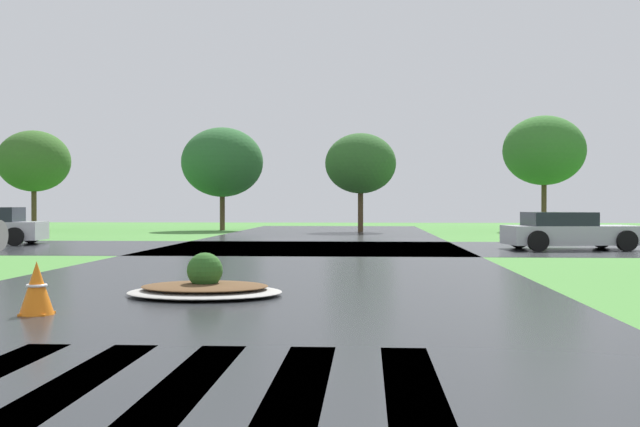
# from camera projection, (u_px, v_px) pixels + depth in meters

# --- Properties ---
(asphalt_roadway) EXTENTS (9.99, 80.00, 0.01)m
(asphalt_roadway) POSITION_uv_depth(u_px,v_px,m) (250.00, 293.00, 12.83)
(asphalt_roadway) COLOR #232628
(asphalt_roadway) RESTS_ON ground
(asphalt_cross_road) EXTENTS (90.00, 8.99, 0.01)m
(asphalt_cross_road) POSITION_uv_depth(u_px,v_px,m) (310.00, 248.00, 26.29)
(asphalt_cross_road) COLOR #232628
(asphalt_cross_road) RESTS_ON ground
(crosswalk_stripes) EXTENTS (4.95, 3.38, 0.01)m
(crosswalk_stripes) POSITION_uv_depth(u_px,v_px,m) (131.00, 383.00, 6.37)
(crosswalk_stripes) COLOR white
(crosswalk_stripes) RESTS_ON ground
(median_island) EXTENTS (2.43, 2.04, 0.68)m
(median_island) POSITION_uv_depth(u_px,v_px,m) (205.00, 287.00, 12.47)
(median_island) COLOR #9E9B93
(median_island) RESTS_ON ground
(car_dark_suv) EXTENTS (4.25, 2.51, 1.19)m
(car_dark_suv) POSITION_uv_depth(u_px,v_px,m) (568.00, 232.00, 25.22)
(car_dark_suv) COLOR #B7B7BF
(car_dark_suv) RESTS_ON ground
(traffic_cone) EXTENTS (0.45, 0.45, 0.70)m
(traffic_cone) POSITION_uv_depth(u_px,v_px,m) (37.00, 289.00, 10.32)
(traffic_cone) COLOR orange
(traffic_cone) RESTS_ON ground
(background_treeline) EXTENTS (49.25, 6.77, 6.27)m
(background_treeline) POSITION_uv_depth(u_px,v_px,m) (261.00, 160.00, 43.09)
(background_treeline) COLOR #4C3823
(background_treeline) RESTS_ON ground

